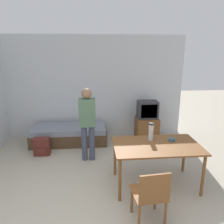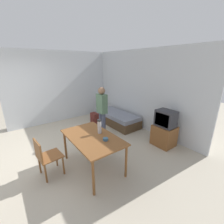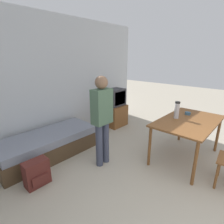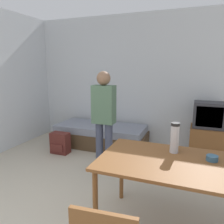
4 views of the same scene
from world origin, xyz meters
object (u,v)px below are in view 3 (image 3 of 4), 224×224
(tv, at_px, (115,109))
(dining_table, at_px, (188,124))
(thermos_flask, at_px, (177,109))
(backpack, at_px, (37,173))
(daybed, at_px, (49,144))
(mate_bowl, at_px, (188,113))
(person_standing, at_px, (102,116))

(tv, height_order, dining_table, tv)
(thermos_flask, relative_size, backpack, 0.79)
(tv, height_order, backpack, tv)
(daybed, bearing_deg, mate_bowl, -43.28)
(tv, distance_m, thermos_flask, 1.98)
(thermos_flask, bearing_deg, mate_bowl, -13.04)
(dining_table, bearing_deg, thermos_flask, 103.10)
(tv, bearing_deg, backpack, -163.96)
(dining_table, bearing_deg, tv, 80.32)
(dining_table, height_order, backpack, dining_table)
(daybed, distance_m, backpack, 0.87)
(daybed, xyz_separation_m, thermos_flask, (1.64, -1.79, 0.72))
(daybed, height_order, mate_bowl, mate_bowl)
(daybed, relative_size, thermos_flask, 5.99)
(daybed, relative_size, tv, 1.83)
(dining_table, bearing_deg, person_standing, 139.18)
(tv, distance_m, person_standing, 1.93)
(daybed, relative_size, person_standing, 1.20)
(tv, bearing_deg, mate_bowl, -91.49)
(dining_table, xyz_separation_m, thermos_flask, (-0.05, 0.22, 0.25))
(daybed, distance_m, dining_table, 2.67)
(dining_table, distance_m, backpack, 2.67)
(thermos_flask, bearing_deg, tv, 77.73)
(person_standing, bearing_deg, backpack, 162.84)
(daybed, relative_size, mate_bowl, 17.65)
(tv, bearing_deg, person_standing, -145.12)
(dining_table, distance_m, mate_bowl, 0.35)
(dining_table, relative_size, person_standing, 0.93)
(daybed, height_order, person_standing, person_standing)
(thermos_flask, height_order, mate_bowl, thermos_flask)
(dining_table, distance_m, thermos_flask, 0.33)
(person_standing, distance_m, mate_bowl, 1.74)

